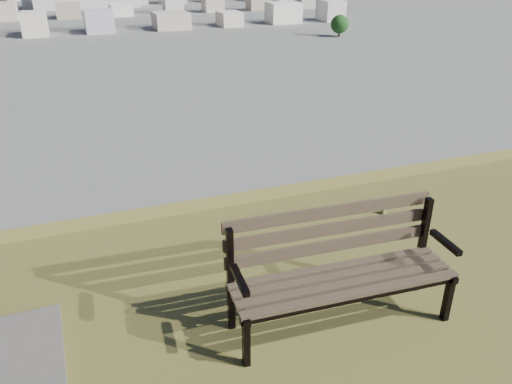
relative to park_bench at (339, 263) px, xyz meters
name	(u,v)px	position (x,y,z in m)	size (l,w,h in m)	color
park_bench	(339,263)	(0.00, 0.00, 0.00)	(1.83, 0.68, 0.94)	#473C29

